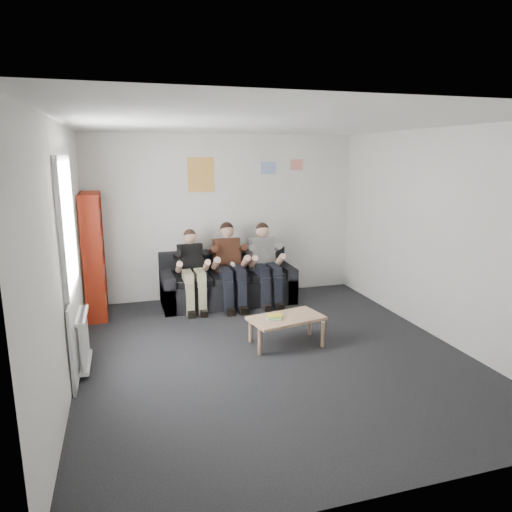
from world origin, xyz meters
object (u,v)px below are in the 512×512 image
Objects in this scene: bookshelf at (94,256)px; person_right at (265,264)px; sofa at (227,284)px; person_middle at (230,266)px; person_left at (193,270)px; coffee_table at (286,320)px.

bookshelf is 1.42× the size of person_right.
sofa is 0.41m from person_middle.
bookshelf is 1.39× the size of person_middle.
person_right reaches higher than sofa.
bookshelf reaches higher than person_left.
person_middle is at bearing -90.00° from sofa.
person_middle reaches higher than coffee_table.
coffee_table is (0.33, -1.90, 0.03)m from sofa.
person_right is at bearing -18.36° from sofa.
coffee_table is at bearing -68.61° from person_left.
person_middle is at bearing 100.82° from coffee_table.
sofa is 0.71m from person_right.
sofa is 1.15× the size of bookshelf.
person_right is (0.59, 0.00, -0.01)m from person_middle.
bookshelf is at bearing 168.21° from person_left.
person_middle is at bearing -7.30° from person_left.
sofa is at bearing 87.28° from person_middle.
bookshelf is 2.03m from person_middle.
person_left reaches higher than sofa.
sofa is 2.10m from bookshelf.
person_left is (-0.92, 1.71, 0.30)m from coffee_table.
person_middle is (0.59, -0.01, 0.03)m from person_left.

